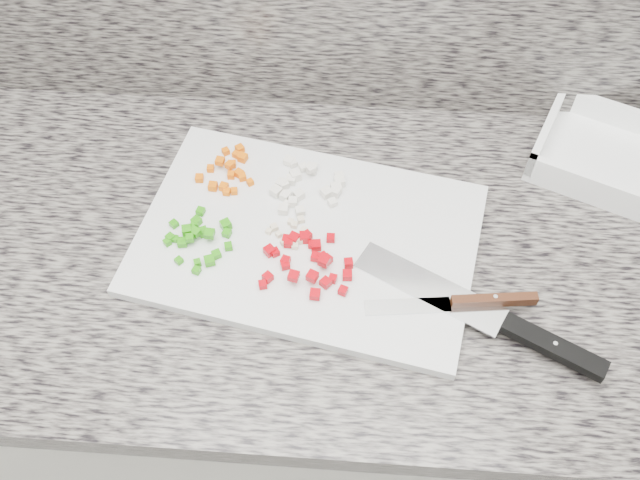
{
  "coord_description": "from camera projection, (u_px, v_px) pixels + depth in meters",
  "views": [
    {
      "loc": [
        0.04,
        0.84,
        1.77
      ],
      "look_at": [
        -0.0,
        1.42,
        0.94
      ],
      "focal_mm": 40.0,
      "sensor_mm": 36.0,
      "label": 1
    }
  ],
  "objects": [
    {
      "name": "garlic_pile",
      "position": [
        291.0,
        234.0,
        1.04
      ],
      "size": [
        0.06,
        0.06,
        0.01
      ],
      "color": "beige",
      "rests_on": "cutting_board"
    },
    {
      "name": "paring_knife",
      "position": [
        472.0,
        302.0,
        0.97
      ],
      "size": [
        0.24,
        0.05,
        0.02
      ],
      "rotation": [
        0.0,
        0.0,
        0.12
      ],
      "color": "silver",
      "rests_on": "cutting_board"
    },
    {
      "name": "carrot_pile",
      "position": [
        229.0,
        170.0,
        1.11
      ],
      "size": [
        0.09,
        0.1,
        0.02
      ],
      "color": "#E66205",
      "rests_on": "cutting_board"
    },
    {
      "name": "cabinet",
      "position": [
        321.0,
        376.0,
        1.44
      ],
      "size": [
        3.92,
        0.62,
        0.86
      ],
      "primitive_type": "cube",
      "color": "silver",
      "rests_on": "ground"
    },
    {
      "name": "green_pepper_pile",
      "position": [
        200.0,
        237.0,
        1.03
      ],
      "size": [
        0.1,
        0.12,
        0.02
      ],
      "color": "#278D0C",
      "rests_on": "cutting_board"
    },
    {
      "name": "red_pepper_pile",
      "position": [
        308.0,
        260.0,
        1.01
      ],
      "size": [
        0.13,
        0.11,
        0.02
      ],
      "color": "#B1020B",
      "rests_on": "cutting_board"
    },
    {
      "name": "onion_pile",
      "position": [
        304.0,
        186.0,
        1.09
      ],
      "size": [
        0.11,
        0.11,
        0.02
      ],
      "color": "silver",
      "rests_on": "cutting_board"
    },
    {
      "name": "tray",
      "position": [
        618.0,
        161.0,
        1.12
      ],
      "size": [
        0.3,
        0.26,
        0.05
      ],
      "rotation": [
        0.0,
        0.0,
        -0.4
      ],
      "color": "white",
      "rests_on": "countertop"
    },
    {
      "name": "chef_knife",
      "position": [
        509.0,
        326.0,
        0.95
      ],
      "size": [
        0.34,
        0.2,
        0.02
      ],
      "rotation": [
        0.0,
        0.0,
        -0.48
      ],
      "color": "silver",
      "rests_on": "cutting_board"
    },
    {
      "name": "cutting_board",
      "position": [
        307.0,
        239.0,
        1.05
      ],
      "size": [
        0.54,
        0.41,
        0.02
      ],
      "primitive_type": "cube",
      "rotation": [
        0.0,
        0.0,
        -0.19
      ],
      "color": "silver",
      "rests_on": "countertop"
    },
    {
      "name": "countertop",
      "position": [
        322.0,
        251.0,
        1.07
      ],
      "size": [
        3.96,
        0.64,
        0.04
      ],
      "primitive_type": "cube",
      "color": "slate",
      "rests_on": "cabinet"
    }
  ]
}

